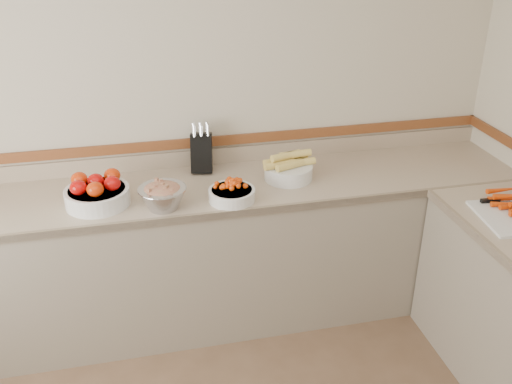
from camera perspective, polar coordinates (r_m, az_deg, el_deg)
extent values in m
plane|color=beige|center=(3.42, -8.28, 8.71)|extent=(4.00, 0.00, 4.00)
cube|color=tan|center=(3.27, -7.26, 0.00)|extent=(4.00, 0.65, 0.04)
cube|color=gray|center=(3.50, -6.84, -6.61)|extent=(4.00, 0.63, 0.86)
cube|color=#88735B|center=(2.99, -6.59, -2.64)|extent=(4.00, 0.02, 0.04)
cube|color=tan|center=(3.53, -7.89, 3.25)|extent=(4.00, 0.02, 0.10)
cube|color=brown|center=(3.49, -7.99, 4.74)|extent=(4.00, 0.02, 0.06)
cube|color=black|center=(3.43, -5.47, 3.92)|extent=(0.15, 0.17, 0.25)
cylinder|color=silver|center=(3.35, -6.20, 6.02)|extent=(0.02, 0.03, 0.06)
cylinder|color=silver|center=(3.35, -5.51, 6.08)|extent=(0.02, 0.03, 0.06)
cylinder|color=silver|center=(3.36, -4.83, 6.15)|extent=(0.02, 0.03, 0.06)
cylinder|color=silver|center=(3.37, -6.25, 6.17)|extent=(0.02, 0.03, 0.06)
cylinder|color=silver|center=(3.38, -5.57, 6.23)|extent=(0.02, 0.03, 0.06)
cylinder|color=silver|center=(3.38, -4.89, 6.29)|extent=(0.02, 0.03, 0.06)
cylinder|color=silver|center=(3.40, -6.31, 6.31)|extent=(0.02, 0.03, 0.06)
cylinder|color=silver|center=(3.40, -5.63, 6.37)|extent=(0.02, 0.03, 0.06)
cylinder|color=silver|center=(3.40, -4.95, 6.43)|extent=(0.02, 0.03, 0.06)
cylinder|color=white|center=(3.17, -15.56, -0.44)|extent=(0.34, 0.34, 0.09)
torus|color=white|center=(3.15, -15.65, 0.21)|extent=(0.35, 0.35, 0.01)
cylinder|color=white|center=(3.15, -15.65, 0.21)|extent=(0.30, 0.30, 0.01)
ellipsoid|color=#C40A07|center=(3.10, -17.35, 0.43)|extent=(0.09, 0.09, 0.08)
ellipsoid|color=red|center=(3.05, -15.79, 0.26)|extent=(0.09, 0.09, 0.08)
ellipsoid|color=#C40A07|center=(3.10, -14.19, 0.84)|extent=(0.09, 0.09, 0.08)
ellipsoid|color=red|center=(3.19, -17.26, 1.22)|extent=(0.09, 0.09, 0.08)
ellipsoid|color=#C40A07|center=(3.15, -15.74, 1.08)|extent=(0.09, 0.09, 0.08)
ellipsoid|color=red|center=(3.19, -14.19, 1.62)|extent=(0.09, 0.09, 0.08)
cylinder|color=white|center=(3.10, -2.43, -0.28)|extent=(0.25, 0.25, 0.07)
torus|color=white|center=(3.09, -2.44, 0.17)|extent=(0.26, 0.26, 0.01)
cylinder|color=white|center=(3.09, -2.44, 0.17)|extent=(0.22, 0.22, 0.01)
sphere|color=#DE3F07|center=(3.07, -2.46, 1.02)|extent=(0.03, 0.03, 0.03)
sphere|color=#DE3F07|center=(3.03, -1.92, 0.40)|extent=(0.03, 0.03, 0.03)
sphere|color=#DE3F07|center=(3.13, -3.22, 1.20)|extent=(0.03, 0.03, 0.03)
sphere|color=#DE3F07|center=(3.13, -3.25, 1.18)|extent=(0.03, 0.03, 0.03)
sphere|color=#DE3F07|center=(3.04, -2.44, 0.68)|extent=(0.03, 0.03, 0.03)
sphere|color=#DE3F07|center=(3.05, -3.36, 0.60)|extent=(0.03, 0.03, 0.03)
sphere|color=#DE3F07|center=(3.11, -2.96, 1.16)|extent=(0.03, 0.03, 0.03)
sphere|color=#DE3F07|center=(3.10, -2.37, 1.23)|extent=(0.03, 0.03, 0.03)
sphere|color=#DE3F07|center=(3.12, -1.91, 1.26)|extent=(0.03, 0.03, 0.03)
sphere|color=#DE3F07|center=(3.09, -2.81, 1.05)|extent=(0.03, 0.03, 0.03)
sphere|color=#DE3F07|center=(3.10, -1.09, 0.93)|extent=(0.03, 0.03, 0.03)
sphere|color=#DE3F07|center=(3.11, -2.35, 1.26)|extent=(0.03, 0.03, 0.03)
sphere|color=#DE3F07|center=(3.06, -2.89, 0.97)|extent=(0.03, 0.03, 0.03)
sphere|color=#DE3F07|center=(3.06, -3.90, 0.47)|extent=(0.03, 0.03, 0.03)
sphere|color=#DE3F07|center=(3.05, -3.45, 0.48)|extent=(0.03, 0.03, 0.03)
sphere|color=#DE3F07|center=(3.07, -2.35, 0.99)|extent=(0.03, 0.03, 0.03)
sphere|color=#DE3F07|center=(3.07, -2.45, 1.04)|extent=(0.03, 0.03, 0.03)
sphere|color=#DE3F07|center=(3.07, -2.26, 1.21)|extent=(0.03, 0.03, 0.03)
sphere|color=#DE3F07|center=(3.09, -3.03, 1.20)|extent=(0.03, 0.03, 0.03)
sphere|color=#DE3F07|center=(3.07, -2.67, 1.12)|extent=(0.03, 0.03, 0.03)
sphere|color=#DE3F07|center=(3.07, -2.31, 0.99)|extent=(0.03, 0.03, 0.03)
sphere|color=#DE3F07|center=(3.07, -2.34, 1.21)|extent=(0.03, 0.03, 0.03)
sphere|color=#DE3F07|center=(3.01, -1.57, -0.09)|extent=(0.03, 0.03, 0.03)
sphere|color=#DE3F07|center=(3.07, -2.50, 1.09)|extent=(0.03, 0.03, 0.03)
sphere|color=#DE3F07|center=(3.02, -2.45, 0.36)|extent=(0.03, 0.03, 0.03)
sphere|color=#DE3F07|center=(3.05, -2.32, 0.97)|extent=(0.03, 0.03, 0.03)
sphere|color=#DE3F07|center=(3.08, -2.58, 1.33)|extent=(0.03, 0.03, 0.03)
sphere|color=#DE3F07|center=(3.03, -2.12, 0.69)|extent=(0.03, 0.03, 0.03)
sphere|color=#DE3F07|center=(3.05, -3.43, 0.46)|extent=(0.03, 0.03, 0.03)
sphere|color=#DE3F07|center=(3.05, -2.47, 1.02)|extent=(0.03, 0.03, 0.03)
sphere|color=#DE3F07|center=(3.01, -3.24, -0.05)|extent=(0.03, 0.03, 0.03)
sphere|color=#DE3F07|center=(3.07, -2.61, 0.99)|extent=(0.03, 0.03, 0.03)
sphere|color=#DE3F07|center=(3.13, -2.68, 1.30)|extent=(0.03, 0.03, 0.03)
cylinder|color=white|center=(3.35, 3.27, 2.01)|extent=(0.28, 0.28, 0.08)
torus|color=white|center=(3.33, 3.28, 2.58)|extent=(0.28, 0.28, 0.01)
cylinder|color=#EBC962|center=(3.29, 2.35, 2.76)|extent=(0.19, 0.08, 0.04)
cylinder|color=#EBC962|center=(3.29, 3.49, 2.69)|extent=(0.19, 0.10, 0.04)
cylinder|color=#EBC962|center=(3.33, 4.38, 2.98)|extent=(0.19, 0.05, 0.04)
cylinder|color=#EBC962|center=(3.34, 2.26, 3.16)|extent=(0.19, 0.09, 0.04)
cylinder|color=#EBC962|center=(3.37, 3.61, 3.35)|extent=(0.19, 0.05, 0.04)
cylinder|color=#EBC962|center=(3.30, 3.00, 3.63)|extent=(0.19, 0.10, 0.04)
cylinder|color=#EBC962|center=(3.33, 3.96, 3.79)|extent=(0.19, 0.06, 0.04)
cylinder|color=#B2B2BA|center=(3.05, -9.30, -0.60)|extent=(0.25, 0.25, 0.12)
torus|color=#B2B2BA|center=(3.02, -9.37, 0.31)|extent=(0.26, 0.26, 0.01)
ellipsoid|color=#B71442|center=(3.03, -9.36, 0.17)|extent=(0.21, 0.21, 0.07)
cube|color=#B71442|center=(2.97, -8.48, 0.18)|extent=(0.02, 0.02, 0.02)
cube|color=#98BC5B|center=(3.00, -9.99, 0.56)|extent=(0.02, 0.02, 0.02)
cube|color=#B71442|center=(2.99, -8.92, 0.55)|extent=(0.02, 0.02, 0.02)
cube|color=#98BC5B|center=(3.02, -9.38, 0.57)|extent=(0.02, 0.02, 0.02)
cube|color=#B71442|center=(3.02, -9.52, 0.54)|extent=(0.02, 0.02, 0.02)
cube|color=#98BC5B|center=(2.99, -8.92, 0.51)|extent=(0.02, 0.02, 0.02)
cube|color=#B71442|center=(3.03, -9.36, 0.48)|extent=(0.02, 0.02, 0.02)
cube|color=#98BC5B|center=(3.06, -9.49, 1.12)|extent=(0.02, 0.02, 0.02)
cube|color=#B71442|center=(2.98, -9.09, 0.43)|extent=(0.02, 0.02, 0.02)
cube|color=#98BC5B|center=(2.98, -10.65, 0.18)|extent=(0.02, 0.02, 0.02)
cube|color=#B71442|center=(3.02, -9.35, 0.78)|extent=(0.02, 0.02, 0.02)
cube|color=#98BC5B|center=(2.99, -10.17, 0.15)|extent=(0.02, 0.02, 0.02)
cube|color=#B71442|center=(3.08, -9.92, 1.24)|extent=(0.02, 0.02, 0.02)
cube|color=#98BC5B|center=(2.99, -9.63, 0.20)|extent=(0.02, 0.02, 0.02)
cone|color=#DE3F07|center=(3.36, 23.95, -0.60)|extent=(0.19, 0.05, 0.03)
cone|color=#DE3F07|center=(3.38, 23.69, -0.38)|extent=(0.19, 0.05, 0.03)
cone|color=#DE3F07|center=(3.38, 23.50, 0.21)|extent=(0.19, 0.05, 0.03)
cube|color=black|center=(3.30, 22.38, -0.79)|extent=(0.11, 0.03, 0.02)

